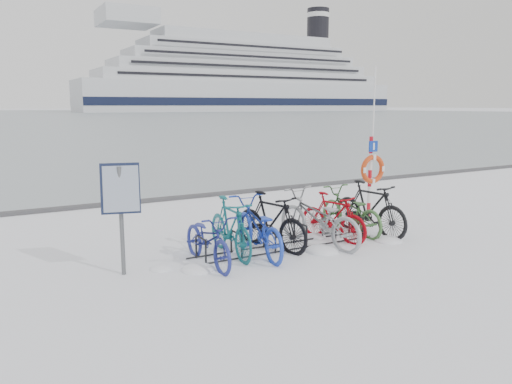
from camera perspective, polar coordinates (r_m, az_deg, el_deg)
name	(u,v)px	position (r m, az deg, el deg)	size (l,w,h in m)	color
ground	(285,248)	(9.95, 3.35, -6.36)	(900.00, 900.00, 0.00)	white
quay_edge	(179,198)	(15.11, -8.77, -0.64)	(400.00, 0.25, 0.10)	#3F3F42
bike_rack	(285,239)	(9.90, 3.36, -5.36)	(4.00, 0.48, 0.46)	black
info_board	(121,195)	(8.35, -15.21, -0.36)	(0.66, 0.39, 1.87)	#595B5E
lifebuoy_station	(372,169)	(12.45, 13.12, 2.54)	(0.71, 0.22, 3.70)	#B60E1B
cruise_ferry	(243,82)	(234.96, -1.48, 12.49)	(150.05, 28.27, 49.30)	silver
bike_0	(208,237)	(8.86, -5.52, -5.17)	(0.64, 1.85, 0.97)	navy
bike_1	(230,226)	(9.35, -2.97, -3.86)	(0.53, 1.86, 1.12)	#115A61
bike_2	(258,226)	(9.40, 0.20, -3.85)	(0.73, 2.09, 1.10)	#1E3DB9
bike_3	(271,219)	(9.78, 1.74, -3.16)	(0.54, 1.91, 1.15)	black
bike_4	(318,217)	(10.09, 7.11, -2.83)	(0.76, 2.19, 1.15)	gray
bike_5	(333,216)	(10.54, 8.79, -2.68)	(0.48, 1.70, 1.02)	#9C050F
bike_6	(350,209)	(11.19, 10.73, -1.97)	(0.69, 1.97, 1.03)	#3A6934
bike_7	(370,207)	(11.14, 12.88, -1.67)	(0.56, 1.99, 1.19)	black
snow_drifts	(303,249)	(9.85, 5.35, -6.56)	(6.07, 1.65, 0.23)	white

